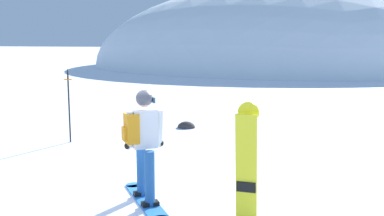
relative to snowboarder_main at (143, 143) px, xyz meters
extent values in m
plane|color=white|center=(-0.32, 0.41, -0.92)|extent=(300.00, 300.00, 0.00)
ellipsoid|color=white|center=(-1.58, 38.26, -0.92)|extent=(37.47, 33.72, 15.60)
cube|color=blue|center=(0.02, 0.02, -0.91)|extent=(1.19, 1.39, 0.02)
cylinder|color=blue|center=(-0.46, 0.63, -0.91)|extent=(0.28, 0.28, 0.02)
cube|color=black|center=(-0.13, 0.21, -0.86)|extent=(0.28, 0.27, 0.06)
cube|color=black|center=(0.17, -0.17, -0.86)|extent=(0.28, 0.27, 0.06)
cylinder|color=#235699|center=(-0.13, 0.21, -0.48)|extent=(0.15, 0.15, 0.82)
cylinder|color=#235699|center=(0.17, -0.17, -0.48)|extent=(0.15, 0.15, 0.82)
cube|color=silver|center=(0.02, 0.02, 0.22)|extent=(0.42, 0.40, 0.58)
cylinder|color=silver|center=(-0.16, -0.12, 0.22)|extent=(0.19, 0.20, 0.57)
cylinder|color=silver|center=(0.20, 0.16, 0.22)|extent=(0.19, 0.20, 0.57)
sphere|color=black|center=(-0.20, -0.11, -0.03)|extent=(0.11, 0.11, 0.11)
sphere|color=black|center=(0.19, 0.21, -0.03)|extent=(0.11, 0.11, 0.11)
cube|color=orange|center=(-0.13, -0.11, 0.24)|extent=(0.32, 0.33, 0.44)
cube|color=orange|center=(-0.21, -0.17, 0.16)|extent=(0.17, 0.19, 0.20)
sphere|color=beige|center=(0.02, 0.02, 0.64)|extent=(0.21, 0.21, 0.21)
sphere|color=#4C4C56|center=(0.02, 0.02, 0.67)|extent=(0.25, 0.25, 0.25)
cube|color=navy|center=(0.13, 0.10, 0.64)|extent=(0.13, 0.15, 0.08)
cube|color=yellow|center=(1.64, -0.42, -0.16)|extent=(0.28, 0.18, 1.51)
cylinder|color=yellow|center=(1.64, -0.34, 0.59)|extent=(0.28, 0.05, 0.28)
cube|color=black|center=(1.64, -0.39, 0.06)|extent=(0.25, 0.08, 0.15)
cube|color=black|center=(1.64, -0.39, -0.38)|extent=(0.25, 0.08, 0.15)
cylinder|color=black|center=(-3.31, 3.17, -0.07)|extent=(0.04, 0.04, 1.70)
cylinder|color=orange|center=(-3.31, 3.17, 0.60)|extent=(0.20, 0.20, 0.02)
cone|color=black|center=(-3.31, 3.17, 0.82)|extent=(0.04, 0.04, 0.08)
ellipsoid|color=#383333|center=(-1.20, 5.72, -0.92)|extent=(0.51, 0.43, 0.36)
camera|label=1|loc=(2.65, -5.95, 1.51)|focal=41.61mm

